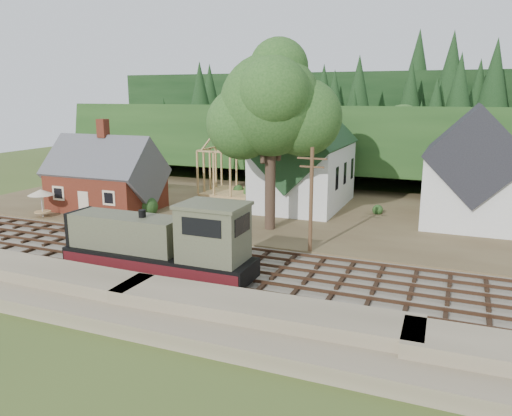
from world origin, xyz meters
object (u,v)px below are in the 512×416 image
at_px(locomotive, 164,245).
at_px(car_green, 79,192).
at_px(patio_set, 41,193).
at_px(car_blue, 223,214).

distance_m(locomotive, car_green, 28.00).
relative_size(locomotive, patio_set, 4.84).
distance_m(car_blue, patio_set, 17.30).
distance_m(car_blue, car_green, 19.54).
height_order(car_blue, car_green, car_green).
bearing_deg(patio_set, car_green, 109.92).
distance_m(locomotive, patio_set, 21.06).
bearing_deg(car_green, locomotive, -144.57).
bearing_deg(locomotive, car_green, 142.34).
xyz_separation_m(locomotive, car_green, (-22.14, 17.09, -1.30)).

